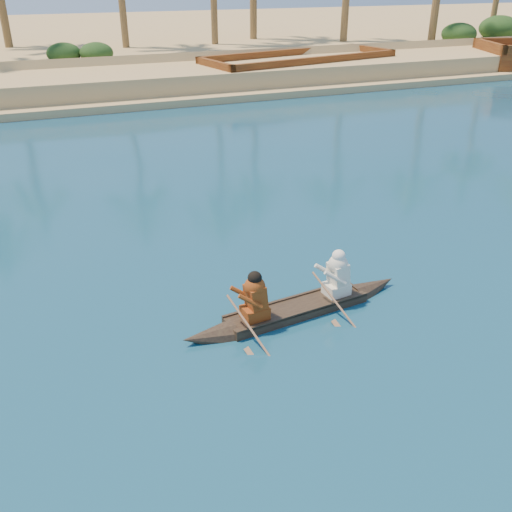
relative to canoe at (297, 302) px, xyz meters
name	(u,v)px	position (x,y,z in m)	size (l,w,h in m)	color
sandy_embankment	(104,43)	(3.00, 43.93, 0.27)	(150.00, 51.00, 1.50)	tan
shrub_cluster	(141,57)	(3.00, 28.55, 0.94)	(100.00, 6.00, 2.40)	#183212
canoe	(297,302)	(0.00, 0.00, 0.00)	(4.88, 1.17, 1.33)	#3C3021
barge_mid	(299,70)	(11.37, 23.30, 0.43)	(12.34, 6.12, 1.97)	brown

